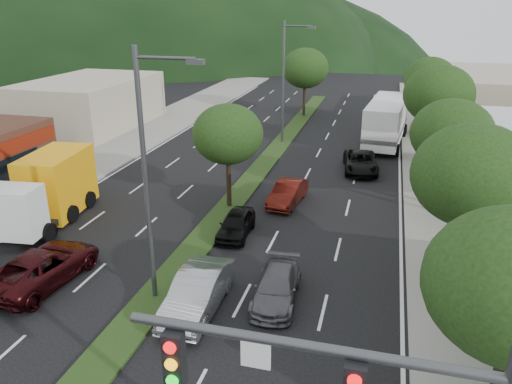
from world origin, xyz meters
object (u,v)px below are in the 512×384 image
(tree_r_b, at_px, (473,175))
(car_queue_b, at_px, (277,287))
(tree_r_e, at_px, (430,79))
(car_queue_a, at_px, (236,224))
(tree_r_c, at_px, (452,134))
(car_queue_d, at_px, (361,162))
(car_queue_c, at_px, (288,193))
(box_truck, at_px, (50,191))
(tree_med_far, at_px, (305,68))
(streetlight_near, at_px, (150,169))
(tree_med_near, at_px, (228,134))
(sedan_silver, at_px, (197,292))
(tree_r_d, at_px, (439,94))
(streetlight_mid, at_px, (286,77))
(motorhome, at_px, (386,121))
(suv_maroon, at_px, (43,266))

(tree_r_b, relative_size, car_queue_b, 1.67)
(tree_r_e, height_order, car_queue_a, tree_r_e)
(tree_r_c, bearing_deg, car_queue_d, 126.08)
(car_queue_d, bearing_deg, car_queue_c, -124.98)
(box_truck, bearing_deg, car_queue_b, 153.88)
(car_queue_b, bearing_deg, tree_med_far, 94.22)
(streetlight_near, bearing_deg, car_queue_b, 13.39)
(streetlight_near, bearing_deg, car_queue_c, 75.30)
(car_queue_c, bearing_deg, tree_r_c, 9.52)
(tree_med_near, bearing_deg, sedan_silver, -79.01)
(tree_med_far, height_order, car_queue_b, tree_med_far)
(tree_r_c, xyz_separation_m, tree_r_d, (0.00, 10.00, 0.43))
(tree_r_c, height_order, tree_med_near, tree_r_c)
(tree_r_b, bearing_deg, car_queue_d, 108.54)
(sedan_silver, bearing_deg, car_queue_c, 83.63)
(tree_r_d, relative_size, streetlight_mid, 0.72)
(tree_med_near, distance_m, sedan_silver, 11.15)
(streetlight_mid, xyz_separation_m, car_queue_d, (6.82, -6.18, -4.90))
(tree_r_c, height_order, streetlight_mid, streetlight_mid)
(box_truck, xyz_separation_m, motorhome, (17.55, 21.03, 0.29))
(tree_r_e, xyz_separation_m, box_truck, (-21.00, -26.10, -3.21))
(streetlight_mid, relative_size, motorhome, 1.01)
(car_queue_d, xyz_separation_m, box_truck, (-16.03, -12.92, 1.00))
(tree_r_b, bearing_deg, tree_r_d, 90.00)
(car_queue_b, height_order, car_queue_c, car_queue_c)
(car_queue_b, height_order, car_queue_d, car_queue_d)
(streetlight_near, bearing_deg, tree_r_e, 69.77)
(streetlight_near, height_order, car_queue_b, streetlight_near)
(tree_r_e, relative_size, suv_maroon, 1.23)
(tree_med_near, xyz_separation_m, car_queue_a, (1.50, -3.54, -3.80))
(streetlight_mid, bearing_deg, tree_r_d, -14.27)
(tree_r_b, relative_size, car_queue_c, 1.67)
(car_queue_d, height_order, motorhome, motorhome)
(tree_med_far, bearing_deg, streetlight_near, -89.67)
(tree_r_c, bearing_deg, car_queue_c, -176.51)
(sedan_silver, xyz_separation_m, car_queue_a, (-0.51, 6.80, -0.16))
(sedan_silver, height_order, motorhome, motorhome)
(tree_r_c, xyz_separation_m, car_queue_b, (-7.15, -10.90, -4.15))
(streetlight_near, distance_m, streetlight_mid, 25.00)
(tree_r_b, distance_m, box_truck, 21.35)
(car_queue_b, xyz_separation_m, motorhome, (3.70, 25.83, 1.37))
(tree_med_far, relative_size, sedan_silver, 1.45)
(car_queue_c, bearing_deg, motorhome, 77.02)
(streetlight_mid, relative_size, suv_maroon, 1.83)
(tree_r_c, bearing_deg, tree_med_far, 116.57)
(tree_med_near, relative_size, tree_med_far, 0.87)
(streetlight_near, bearing_deg, tree_r_c, 45.49)
(sedan_silver, relative_size, car_queue_a, 1.29)
(tree_r_b, distance_m, tree_r_c, 8.01)
(car_queue_b, bearing_deg, box_truck, 157.20)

